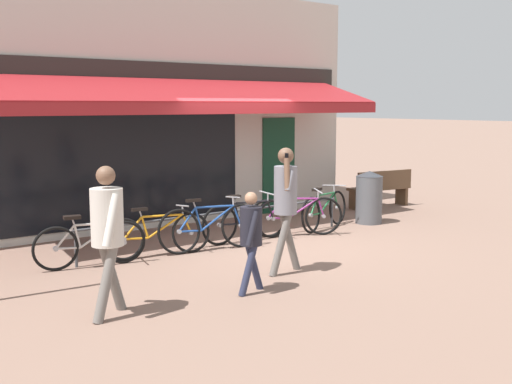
{
  "coord_description": "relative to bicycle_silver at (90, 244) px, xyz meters",
  "views": [
    {
      "loc": [
        -6.88,
        -8.52,
        2.38
      ],
      "look_at": [
        -0.9,
        -0.78,
        1.05
      ],
      "focal_mm": 45.0,
      "sensor_mm": 36.0,
      "label": 1
    }
  ],
  "objects": [
    {
      "name": "litter_bin",
      "position": [
        5.92,
        -0.05,
        0.17
      ],
      "size": [
        0.54,
        0.54,
        1.06
      ],
      "color": "#515459",
      "rests_on": "ground_plane"
    },
    {
      "name": "bicycle_purple",
      "position": [
        3.89,
        -0.14,
        0.02
      ],
      "size": [
        1.61,
        0.86,
        0.85
      ],
      "rotation": [
        0.05,
        0.0,
        -0.46
      ],
      "color": "black",
      "rests_on": "ground_plane"
    },
    {
      "name": "pedestrian_second_adult",
      "position": [
        -0.72,
        -2.21,
        0.69
      ],
      "size": [
        0.56,
        0.66,
        1.73
      ],
      "rotation": [
        0.0,
        0.0,
        3.34
      ],
      "color": "slate",
      "rests_on": "ground_plane"
    },
    {
      "name": "bicycle_green",
      "position": [
        4.81,
        0.08,
        0.01
      ],
      "size": [
        1.7,
        0.72,
        0.83
      ],
      "rotation": [
        -0.06,
        0.0,
        0.32
      ],
      "color": "black",
      "rests_on": "ground_plane"
    },
    {
      "name": "park_bench",
      "position": [
        7.66,
        1.16,
        0.1
      ],
      "size": [
        1.64,
        0.62,
        0.87
      ],
      "rotation": [
        0.0,
        0.0,
        -0.12
      ],
      "color": "brown",
      "rests_on": "ground_plane"
    },
    {
      "name": "shop_front",
      "position": [
        2.68,
        3.64,
        1.97
      ],
      "size": [
        8.94,
        4.62,
        4.67
      ],
      "color": "beige",
      "rests_on": "ground_plane"
    },
    {
      "name": "pedestrian_child",
      "position": [
        1.11,
        -2.45,
        0.43
      ],
      "size": [
        0.47,
        0.41,
        1.31
      ],
      "rotation": [
        0.0,
        0.0,
        3.02
      ],
      "color": "#282D47",
      "rests_on": "ground_plane"
    },
    {
      "name": "bicycle_silver",
      "position": [
        0.0,
        0.0,
        0.0
      ],
      "size": [
        1.65,
        0.57,
        0.81
      ],
      "rotation": [
        0.08,
        0.0,
        -0.19
      ],
      "color": "black",
      "rests_on": "ground_plane"
    },
    {
      "name": "bicycle_black",
      "position": [
        2.91,
        0.04,
        0.02
      ],
      "size": [
        1.82,
        0.52,
        0.85
      ],
      "rotation": [
        0.03,
        0.0,
        -0.06
      ],
      "color": "black",
      "rests_on": "ground_plane"
    },
    {
      "name": "bicycle_orange",
      "position": [
        1.14,
        0.03,
        -0.0
      ],
      "size": [
        1.76,
        0.52,
        0.81
      ],
      "rotation": [
        -0.11,
        0.0,
        -0.17
      ],
      "color": "black",
      "rests_on": "ground_plane"
    },
    {
      "name": "bicycle_blue",
      "position": [
        2.03,
        -0.14,
        0.03
      ],
      "size": [
        1.85,
        0.52,
        0.89
      ],
      "rotation": [
        -0.11,
        0.0,
        -0.16
      ],
      "color": "black",
      "rests_on": "ground_plane"
    },
    {
      "name": "pedestrian_adult",
      "position": [
        2.09,
        -1.97,
        0.76
      ],
      "size": [
        0.64,
        0.48,
        1.81
      ],
      "rotation": [
        0.0,
        0.0,
        2.94
      ],
      "color": "slate",
      "rests_on": "ground_plane"
    },
    {
      "name": "ground_plane",
      "position": [
        3.17,
        -0.27,
        -0.36
      ],
      "size": [
        160.0,
        160.0,
        0.0
      ],
      "primitive_type": "plane",
      "color": "#846656"
    },
    {
      "name": "bike_rack_rail",
      "position": [
        2.46,
        0.15,
        0.13
      ],
      "size": [
        5.34,
        0.04,
        0.57
      ],
      "color": "#47494F",
      "rests_on": "ground_plane"
    }
  ]
}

